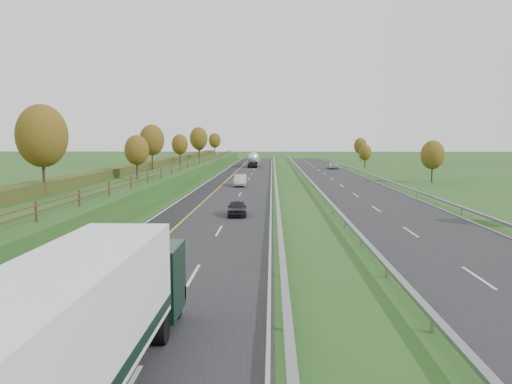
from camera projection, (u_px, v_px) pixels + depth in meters
ground at (293, 189)px, 68.33m from camera, size 400.00×400.00×0.00m
near_carriageway at (237, 185)px, 73.55m from camera, size 10.50×200.00×0.04m
far_carriageway at (349, 185)px, 73.02m from camera, size 10.50×200.00×0.04m
hard_shoulder at (212, 185)px, 73.67m from camera, size 3.00×200.00×0.04m
lane_markings at (280, 185)px, 73.22m from camera, size 26.75×200.00×0.01m
embankment_left at (150, 178)px, 73.86m from camera, size 12.00×200.00×2.00m
hedge_left at (136, 168)px, 73.76m from camera, size 2.20×180.00×1.10m
fence_left at (179, 167)px, 73.12m from camera, size 0.12×189.06×1.20m
median_barrier_near at (276, 181)px, 73.30m from camera, size 0.32×200.00×0.71m
median_barrier_far at (310, 181)px, 73.14m from camera, size 0.32×200.00×0.71m
outer_barrier_far at (389, 181)px, 72.77m from camera, size 0.32×200.00×0.71m
trees_left at (145, 142)px, 69.93m from camera, size 6.64×164.30×7.66m
trees_far at (393, 151)px, 101.18m from camera, size 8.45×118.60×7.12m
box_lorry at (61, 346)px, 10.77m from camera, size 2.58×16.28×4.06m
road_tanker at (253, 159)px, 120.73m from camera, size 2.40×11.22×3.46m
car_dark_near at (237, 208)px, 44.04m from camera, size 1.88×4.17×1.39m
car_silver_mid at (240, 180)px, 71.63m from camera, size 1.79×4.92×1.61m
car_small_far at (255, 161)px, 134.99m from camera, size 2.44×5.17×1.46m
car_oncoming at (333, 166)px, 112.63m from camera, size 2.35×4.93×1.36m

